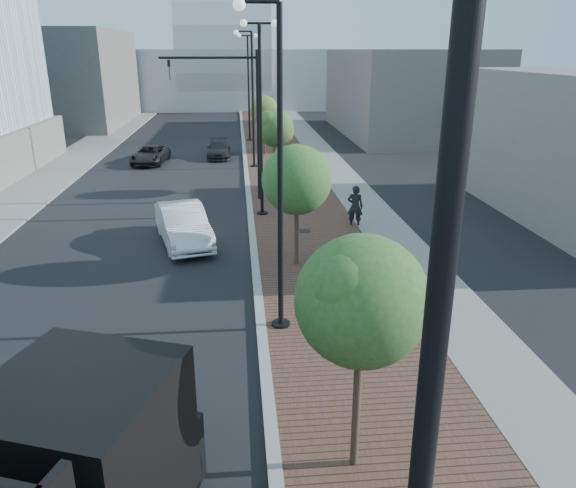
{
  "coord_description": "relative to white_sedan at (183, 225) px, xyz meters",
  "views": [
    {
      "loc": [
        -0.55,
        -4.82,
        8.0
      ],
      "look_at": [
        1.0,
        12.0,
        2.0
      ],
      "focal_mm": 34.24,
      "sensor_mm": 36.0,
      "label": 1
    }
  ],
  "objects": [
    {
      "name": "streetlight_4",
      "position": [
        3.6,
        27.89,
        3.97
      ],
      "size": [
        1.72,
        0.56,
        9.28
      ],
      "color": "black",
      "rests_on": "ground"
    },
    {
      "name": "commercial_block_ne",
      "position": [
        19.0,
        31.89,
        3.15
      ],
      "size": [
        12.0,
        22.0,
        8.0
      ],
      "primitive_type": "cube",
      "color": "#68625E",
      "rests_on": "ground"
    },
    {
      "name": "tree_2",
      "position": [
        4.64,
        8.91,
        2.9
      ],
      "size": [
        2.27,
        2.2,
        4.87
      ],
      "color": "#382619",
      "rests_on": "ground"
    },
    {
      "name": "streetlight_2",
      "position": [
        3.6,
        3.89,
        3.97
      ],
      "size": [
        1.72,
        0.56,
        9.28
      ],
      "color": "black",
      "rests_on": "ground"
    },
    {
      "name": "dark_car_mid",
      "position": [
        -4.01,
        18.25,
        -0.2
      ],
      "size": [
        2.66,
        4.88,
        1.3
      ],
      "primitive_type": "imported",
      "rotation": [
        0.0,
        0.0,
        -0.11
      ],
      "color": "black",
      "rests_on": "ground"
    },
    {
      "name": "tree_1",
      "position": [
        4.64,
        -3.09,
        2.58
      ],
      "size": [
        2.63,
        2.62,
        4.76
      ],
      "color": "#382619",
      "rests_on": "ground"
    },
    {
      "name": "tree_3",
      "position": [
        4.64,
        20.91,
        2.7
      ],
      "size": [
        2.25,
        2.18,
        4.65
      ],
      "color": "#382619",
      "rests_on": "ground"
    },
    {
      "name": "pedestrian",
      "position": [
        7.88,
        1.6,
        0.17
      ],
      "size": [
        0.86,
        0.7,
        2.03
      ],
      "primitive_type": "imported",
      "rotation": [
        0.0,
        0.0,
        2.81
      ],
      "color": "black",
      "rests_on": "ground"
    },
    {
      "name": "convention_center",
      "position": [
        1.0,
        66.89,
        5.15
      ],
      "size": [
        50.0,
        30.0,
        50.0
      ],
      "color": "#B1B7BB",
      "rests_on": "ground"
    },
    {
      "name": "sidewalk",
      "position": [
        6.5,
        21.89,
        -0.79
      ],
      "size": [
        7.0,
        140.0,
        0.12
      ],
      "primitive_type": "cube",
      "color": "#4C2D23",
      "rests_on": "ground"
    },
    {
      "name": "concrete_strip",
      "position": [
        9.2,
        21.89,
        -0.78
      ],
      "size": [
        2.4,
        140.0,
        0.13
      ],
      "primitive_type": "cube",
      "color": "slate",
      "rests_on": "ground"
    },
    {
      "name": "tree_0",
      "position": [
        4.64,
        -14.09,
        2.86
      ],
      "size": [
        2.49,
        2.46,
        4.95
      ],
      "color": "#382619",
      "rests_on": "ground"
    },
    {
      "name": "dark_car_far",
      "position": [
        0.98,
        20.17,
        -0.21
      ],
      "size": [
        1.82,
        4.41,
        1.28
      ],
      "primitive_type": "imported",
      "rotation": [
        0.0,
        0.0,
        0.01
      ],
      "color": "black",
      "rests_on": "ground"
    },
    {
      "name": "utility_cover_1",
      "position": [
        5.4,
        -10.11,
        -0.72
      ],
      "size": [
        0.5,
        0.5,
        0.02
      ],
      "primitive_type": "cube",
      "color": "black",
      "rests_on": "sidewalk"
    },
    {
      "name": "curb",
      "position": [
        3.0,
        21.89,
        -0.78
      ],
      "size": [
        0.3,
        140.0,
        0.14
      ],
      "primitive_type": "cube",
      "color": "gray",
      "rests_on": "ground"
    },
    {
      "name": "white_sedan",
      "position": [
        0.0,
        0.0,
        0.0
      ],
      "size": [
        3.06,
        5.45,
        1.7
      ],
      "primitive_type": "imported",
      "rotation": [
        0.0,
        0.0,
        0.26
      ],
      "color": "silver",
      "rests_on": "ground"
    },
    {
      "name": "west_sidewalk",
      "position": [
        -10.0,
        21.89,
        -0.79
      ],
      "size": [
        4.0,
        140.0,
        0.12
      ],
      "primitive_type": "cube",
      "color": "slate",
      "rests_on": "ground"
    },
    {
      "name": "utility_cover_2",
      "position": [
        5.4,
        0.89,
        -0.72
      ],
      "size": [
        0.5,
        0.5,
        0.02
      ],
      "primitive_type": "cube",
      "color": "black",
      "rests_on": "sidewalk"
    },
    {
      "name": "traffic_mast",
      "position": [
        2.7,
        6.89,
        4.13
      ],
      "size": [
        5.09,
        0.2,
        8.0
      ],
      "color": "black",
      "rests_on": "ground"
    },
    {
      "name": "streetlight_1",
      "position": [
        3.48,
        -8.11,
        3.49
      ],
      "size": [
        1.44,
        0.56,
        9.21
      ],
      "color": "black",
      "rests_on": "ground"
    },
    {
      "name": "commercial_block_nw",
      "position": [
        -17.0,
        41.89,
        4.15
      ],
      "size": [
        14.0,
        20.0,
        10.0
      ],
      "primitive_type": "cube",
      "color": "#5F5955",
      "rests_on": "ground"
    },
    {
      "name": "streetlight_3",
      "position": [
        3.48,
        15.89,
        3.49
      ],
      "size": [
        1.44,
        0.56,
        9.21
      ],
      "color": "black",
      "rests_on": "ground"
    }
  ]
}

